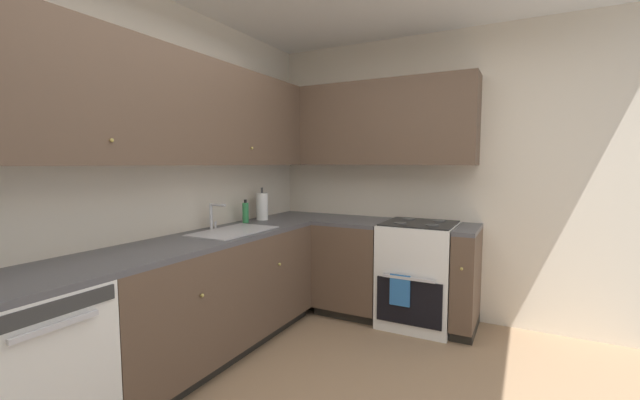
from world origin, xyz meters
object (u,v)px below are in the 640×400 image
at_px(dishwasher, 21,378).
at_px(soap_bottle, 246,212).
at_px(paper_towel_roll, 262,206).
at_px(oven_range, 419,273).

relative_size(dishwasher, soap_bottle, 4.15).
distance_m(dishwasher, paper_towel_roll, 2.22).
distance_m(dishwasher, oven_range, 2.85).
relative_size(soap_bottle, paper_towel_roll, 0.67).
bearing_deg(paper_towel_roll, oven_range, -72.28).
bearing_deg(dishwasher, paper_towel_roll, 4.30).
bearing_deg(dishwasher, soap_bottle, 5.40).
distance_m(soap_bottle, paper_towel_roll, 0.23).
relative_size(oven_range, soap_bottle, 5.03).
xyz_separation_m(dishwasher, oven_range, (2.58, -1.22, 0.02)).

